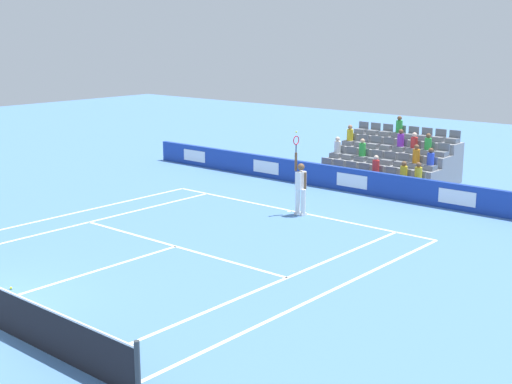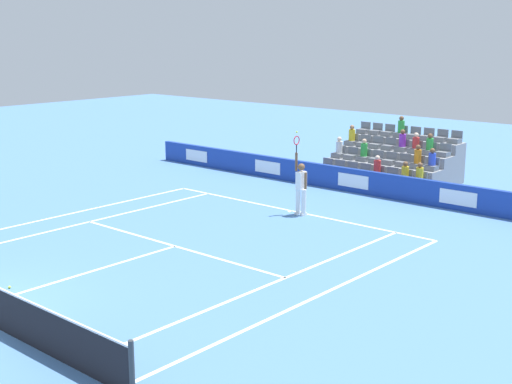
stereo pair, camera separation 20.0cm
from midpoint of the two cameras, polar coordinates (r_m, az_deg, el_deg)
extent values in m
cube|color=white|center=(24.53, 3.15, -1.53)|extent=(10.97, 0.10, 0.01)
cube|color=white|center=(20.64, -6.30, -4.38)|extent=(8.23, 0.10, 0.01)
cube|color=white|center=(18.74, -13.55, -6.47)|extent=(0.10, 6.40, 0.01)
cube|color=white|center=(23.47, -13.97, -2.57)|extent=(0.10, 11.89, 0.01)
cube|color=white|center=(17.63, 1.79, -7.34)|extent=(0.10, 11.89, 0.01)
cube|color=white|center=(24.57, -15.81, -1.98)|extent=(0.10, 11.89, 0.01)
cube|color=white|center=(16.86, 5.43, -8.36)|extent=(0.10, 11.89, 0.01)
cube|color=white|center=(24.46, 3.01, -1.58)|extent=(0.10, 0.20, 0.01)
cube|color=#193899|center=(27.55, 8.19, 0.92)|extent=(21.64, 0.20, 0.92)
cube|color=white|center=(25.43, 16.25, -0.46)|extent=(1.38, 0.01, 0.51)
cube|color=white|center=(27.46, 8.07, 0.89)|extent=(1.38, 0.01, 0.51)
cube|color=white|center=(29.98, 1.13, 2.02)|extent=(1.38, 0.01, 0.51)
cube|color=white|center=(32.88, -4.67, 2.94)|extent=(1.38, 0.01, 0.51)
cylinder|color=#33383D|center=(12.36, -9.54, -14.02)|extent=(0.10, 0.10, 1.07)
cylinder|color=white|center=(23.85, 4.12, -0.86)|extent=(0.16, 0.16, 0.90)
cylinder|color=white|center=(24.00, 3.67, -0.77)|extent=(0.16, 0.16, 0.90)
cube|color=white|center=(23.95, 4.11, -1.81)|extent=(0.12, 0.26, 0.08)
cube|color=white|center=(24.09, 3.65, -1.72)|extent=(0.12, 0.26, 0.08)
cube|color=white|center=(23.76, 3.92, 0.94)|extent=(0.22, 0.36, 0.60)
sphere|color=brown|center=(23.67, 3.94, 2.03)|extent=(0.24, 0.24, 0.24)
cylinder|color=brown|center=(23.77, 3.52, 2.46)|extent=(0.09, 0.09, 0.62)
cylinder|color=brown|center=(23.59, 4.27, 0.90)|extent=(0.09, 0.09, 0.56)
cylinder|color=black|center=(23.70, 3.54, 3.53)|extent=(0.04, 0.04, 0.28)
torus|color=red|center=(23.65, 3.55, 4.20)|extent=(0.03, 0.31, 0.31)
sphere|color=#D1E533|center=(23.61, 3.56, 4.87)|extent=(0.07, 0.07, 0.07)
cube|color=gray|center=(28.50, 9.35, 0.77)|extent=(4.96, 0.95, 0.42)
cube|color=slate|center=(27.38, 13.23, 0.77)|extent=(0.48, 0.44, 0.20)
cube|color=slate|center=(27.51, 13.45, 1.34)|extent=(0.48, 0.04, 0.30)
cube|color=slate|center=(27.67, 12.10, 0.95)|extent=(0.48, 0.44, 0.20)
cube|color=slate|center=(27.79, 12.33, 1.52)|extent=(0.48, 0.04, 0.30)
cube|color=slate|center=(27.97, 10.99, 1.12)|extent=(0.48, 0.44, 0.20)
cube|color=slate|center=(28.09, 11.22, 1.68)|extent=(0.48, 0.04, 0.30)
cube|color=slate|center=(28.28, 9.91, 1.29)|extent=(0.48, 0.44, 0.20)
cube|color=slate|center=(28.40, 10.14, 1.85)|extent=(0.48, 0.04, 0.30)
cube|color=slate|center=(28.59, 8.85, 1.46)|extent=(0.48, 0.44, 0.20)
cube|color=slate|center=(28.71, 9.08, 2.01)|extent=(0.48, 0.04, 0.30)
cube|color=slate|center=(28.92, 7.81, 1.62)|extent=(0.48, 0.44, 0.20)
cube|color=slate|center=(29.04, 8.05, 2.16)|extent=(0.48, 0.04, 0.30)
cube|color=slate|center=(29.26, 6.80, 1.78)|extent=(0.48, 0.44, 0.20)
cube|color=slate|center=(29.37, 7.03, 2.32)|extent=(0.48, 0.04, 0.30)
cube|color=slate|center=(29.60, 5.81, 1.94)|extent=(0.48, 0.44, 0.20)
cube|color=slate|center=(29.72, 6.04, 2.46)|extent=(0.48, 0.04, 0.30)
cube|color=gray|center=(29.25, 10.35, 1.46)|extent=(4.96, 0.95, 0.84)
cube|color=slate|center=(28.13, 14.19, 1.91)|extent=(0.48, 0.44, 0.20)
cube|color=slate|center=(28.26, 14.40, 2.46)|extent=(0.48, 0.04, 0.30)
cube|color=slate|center=(28.41, 13.08, 2.07)|extent=(0.48, 0.44, 0.20)
cube|color=slate|center=(28.54, 13.29, 2.62)|extent=(0.48, 0.04, 0.30)
cube|color=slate|center=(28.70, 11.99, 2.23)|extent=(0.48, 0.44, 0.20)
cube|color=slate|center=(28.83, 12.20, 2.77)|extent=(0.48, 0.04, 0.30)
cube|color=slate|center=(29.00, 10.92, 2.39)|extent=(0.48, 0.44, 0.20)
cube|color=slate|center=(29.13, 11.14, 2.92)|extent=(0.48, 0.04, 0.30)
cube|color=slate|center=(29.31, 9.87, 2.54)|extent=(0.48, 0.44, 0.20)
cube|color=slate|center=(29.44, 10.10, 3.07)|extent=(0.48, 0.04, 0.30)
cube|color=slate|center=(29.63, 8.85, 2.69)|extent=(0.48, 0.44, 0.20)
cube|color=slate|center=(29.76, 9.07, 3.21)|extent=(0.48, 0.04, 0.30)
cube|color=slate|center=(29.96, 7.85, 2.83)|extent=(0.48, 0.44, 0.20)
cube|color=slate|center=(30.08, 8.07, 3.35)|extent=(0.48, 0.04, 0.30)
cube|color=slate|center=(30.30, 6.87, 2.97)|extent=(0.48, 0.44, 0.20)
cube|color=slate|center=(30.42, 7.10, 3.48)|extent=(0.48, 0.04, 0.30)
cube|color=gray|center=(30.02, 11.30, 2.12)|extent=(4.96, 0.95, 1.26)
cube|color=slate|center=(28.90, 15.09, 2.98)|extent=(0.48, 0.44, 0.20)
cube|color=slate|center=(29.04, 15.30, 3.52)|extent=(0.48, 0.04, 0.30)
cube|color=slate|center=(29.17, 14.00, 3.13)|extent=(0.48, 0.44, 0.20)
cube|color=slate|center=(29.31, 14.21, 3.66)|extent=(0.48, 0.04, 0.30)
cube|color=slate|center=(29.45, 12.93, 3.28)|extent=(0.48, 0.44, 0.20)
cube|color=slate|center=(29.59, 13.14, 3.80)|extent=(0.48, 0.04, 0.30)
cube|color=slate|center=(29.75, 11.88, 3.42)|extent=(0.48, 0.44, 0.20)
cube|color=slate|center=(29.88, 12.09, 3.94)|extent=(0.48, 0.04, 0.30)
cube|color=slate|center=(30.05, 10.85, 3.56)|extent=(0.48, 0.44, 0.20)
cube|color=slate|center=(30.18, 11.06, 4.07)|extent=(0.48, 0.04, 0.30)
cube|color=slate|center=(30.36, 9.84, 3.70)|extent=(0.48, 0.44, 0.20)
cube|color=slate|center=(30.49, 10.06, 4.20)|extent=(0.48, 0.04, 0.30)
cube|color=slate|center=(30.68, 8.85, 3.83)|extent=(0.48, 0.44, 0.20)
cube|color=slate|center=(30.81, 9.07, 4.33)|extent=(0.48, 0.04, 0.30)
cube|color=slate|center=(31.01, 7.88, 3.95)|extent=(0.48, 0.44, 0.20)
cube|color=slate|center=(31.14, 8.10, 4.45)|extent=(0.48, 0.04, 0.30)
cube|color=gray|center=(30.80, 12.20, 2.74)|extent=(4.96, 0.95, 1.68)
cube|color=slate|center=(29.68, 15.96, 4.00)|extent=(0.48, 0.44, 0.20)
cube|color=slate|center=(29.83, 16.15, 4.52)|extent=(0.48, 0.04, 0.30)
cube|color=slate|center=(29.95, 14.88, 4.14)|extent=(0.48, 0.44, 0.20)
cube|color=slate|center=(30.09, 15.08, 4.65)|extent=(0.48, 0.04, 0.30)
cube|color=slate|center=(30.22, 13.83, 4.28)|extent=(0.48, 0.44, 0.20)
cube|color=slate|center=(30.36, 14.03, 4.78)|extent=(0.48, 0.04, 0.30)
cube|color=slate|center=(30.51, 12.80, 4.41)|extent=(0.48, 0.44, 0.20)
cube|color=slate|center=(30.65, 13.00, 4.91)|extent=(0.48, 0.04, 0.30)
cube|color=slate|center=(30.80, 11.78, 4.53)|extent=(0.48, 0.44, 0.20)
cube|color=slate|center=(30.94, 11.99, 5.03)|extent=(0.48, 0.04, 0.30)
cube|color=slate|center=(31.11, 10.79, 4.66)|extent=(0.48, 0.44, 0.20)
cube|color=slate|center=(31.24, 10.99, 5.15)|extent=(0.48, 0.04, 0.30)
cube|color=slate|center=(31.42, 9.81, 4.78)|extent=(0.48, 0.44, 0.20)
cube|color=slate|center=(31.56, 10.02, 5.26)|extent=(0.48, 0.04, 0.30)
cube|color=slate|center=(31.74, 8.85, 4.89)|extent=(0.48, 0.44, 0.20)
cube|color=slate|center=(31.88, 9.06, 5.37)|extent=(0.48, 0.04, 0.30)
cylinder|color=yellow|center=(27.65, 12.18, 1.60)|extent=(0.28, 0.28, 0.43)
sphere|color=brown|center=(27.59, 12.21, 2.24)|extent=(0.20, 0.20, 0.20)
cylinder|color=blue|center=(28.12, 14.27, 2.59)|extent=(0.28, 0.28, 0.47)
sphere|color=brown|center=(28.06, 14.31, 3.26)|extent=(0.20, 0.20, 0.20)
cylinder|color=green|center=(30.80, 11.86, 5.20)|extent=(0.28, 0.28, 0.52)
sphere|color=brown|center=(30.75, 11.89, 5.86)|extent=(0.20, 0.20, 0.20)
cylinder|color=purple|center=(29.73, 11.96, 4.11)|extent=(0.28, 0.28, 0.51)
sphere|color=brown|center=(29.68, 11.99, 4.79)|extent=(0.20, 0.20, 0.20)
cylinder|color=green|center=(29.61, 8.93, 3.39)|extent=(0.28, 0.28, 0.53)
sphere|color=#D3A884|center=(29.55, 8.95, 4.09)|extent=(0.20, 0.20, 0.20)
cylinder|color=orange|center=(28.39, 13.16, 2.82)|extent=(0.28, 0.28, 0.54)
sphere|color=brown|center=(28.33, 13.20, 3.55)|extent=(0.20, 0.20, 0.20)
cylinder|color=yellow|center=(31.00, 7.95, 4.59)|extent=(0.28, 0.28, 0.49)
sphere|color=#9E7251|center=(30.96, 7.97, 5.22)|extent=(0.20, 0.20, 0.20)
cylinder|color=red|center=(28.25, 9.99, 2.02)|extent=(0.28, 0.28, 0.52)
sphere|color=beige|center=(28.19, 10.02, 2.74)|extent=(0.20, 0.20, 0.20)
cylinder|color=green|center=(29.16, 14.08, 3.79)|extent=(0.28, 0.28, 0.46)
sphere|color=brown|center=(29.12, 14.12, 4.43)|extent=(0.20, 0.20, 0.20)
cylinder|color=white|center=(30.28, 6.94, 3.63)|extent=(0.28, 0.28, 0.49)
sphere|color=beige|center=(30.23, 6.96, 4.27)|extent=(0.20, 0.20, 0.20)
cylinder|color=red|center=(29.45, 13.01, 3.90)|extent=(0.28, 0.28, 0.44)
sphere|color=beige|center=(29.40, 13.04, 4.52)|extent=(0.20, 0.20, 0.20)
cylinder|color=yellow|center=(27.36, 13.32, 1.46)|extent=(0.28, 0.28, 0.46)
sphere|color=brown|center=(27.30, 13.35, 2.14)|extent=(0.20, 0.20, 0.20)
sphere|color=#D1E533|center=(18.21, -19.03, -7.30)|extent=(0.07, 0.07, 0.07)
camera|label=1|loc=(0.10, -89.74, 0.06)|focal=49.41mm
camera|label=2|loc=(0.10, 90.26, -0.06)|focal=49.41mm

